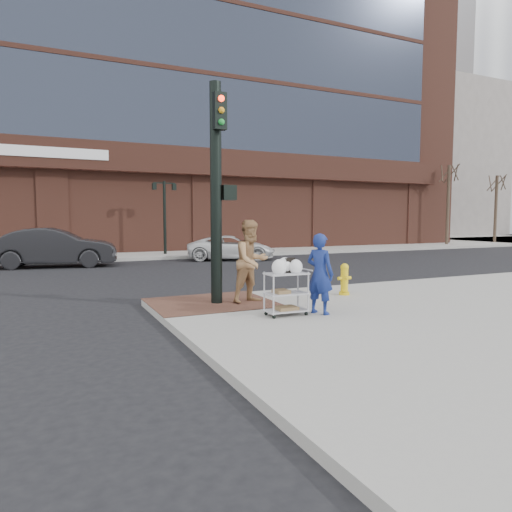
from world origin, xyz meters
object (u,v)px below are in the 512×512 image
lamp_post (165,209)px  sedan_dark (55,248)px  minivan_white (231,248)px  utility_cart (286,289)px  woman_blue (320,274)px  pedestrian_tan (252,261)px  traffic_signal_pole (217,187)px  fire_hydrant (344,279)px

lamp_post → sedan_dark: (-5.69, -3.46, -1.77)m
minivan_white → utility_cart: size_ratio=3.81×
woman_blue → utility_cart: 0.78m
pedestrian_tan → traffic_signal_pole: bearing=148.2°
woman_blue → sedan_dark: bearing=-6.7°
traffic_signal_pole → fire_hydrant: bearing=-4.4°
minivan_white → fire_hydrant: size_ratio=5.49×
woman_blue → pedestrian_tan: pedestrian_tan is taller
sedan_dark → minivan_white: bearing=-81.3°
minivan_white → fire_hydrant: 12.07m
lamp_post → utility_cart: lamp_post is taller
woman_blue → utility_cart: woman_blue is taller
pedestrian_tan → sedan_dark: 12.63m
woman_blue → minivan_white: bearing=-40.0°
pedestrian_tan → minivan_white: bearing=54.4°
sedan_dark → lamp_post: bearing=-49.5°
sedan_dark → fire_hydrant: size_ratio=6.35×
lamp_post → woman_blue: size_ratio=2.41×
fire_hydrant → minivan_white: bearing=82.1°
traffic_signal_pole → minivan_white: bearing=66.8°
utility_cart → fire_hydrant: size_ratio=1.44×
minivan_white → pedestrian_tan: bearing=-179.4°
traffic_signal_pole → utility_cart: bearing=-66.6°
minivan_white → fire_hydrant: bearing=-167.7°
lamp_post → fire_hydrant: size_ratio=4.93×
traffic_signal_pole → sedan_dark: bearing=105.3°
lamp_post → utility_cart: bearing=-95.6°
traffic_signal_pole → fire_hydrant: traffic_signal_pole is taller
pedestrian_tan → utility_cart: (0.04, -1.62, -0.43)m
traffic_signal_pole → pedestrian_tan: bearing=-15.9°
sedan_dark → fire_hydrant: (6.57, -12.03, -0.29)m
pedestrian_tan → utility_cart: size_ratio=1.65×
lamp_post → traffic_signal_pole: size_ratio=0.80×
woman_blue → minivan_white: size_ratio=0.37×
fire_hydrant → sedan_dark: bearing=118.6°
lamp_post → minivan_white: 4.79m
minivan_white → fire_hydrant: (-1.66, -11.96, -0.05)m
woman_blue → minivan_white: woman_blue is taller
pedestrian_tan → utility_cart: bearing=-104.6°
lamp_post → sedan_dark: lamp_post is taller
pedestrian_tan → fire_hydrant: pedestrian_tan is taller
woman_blue → pedestrian_tan: 1.92m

